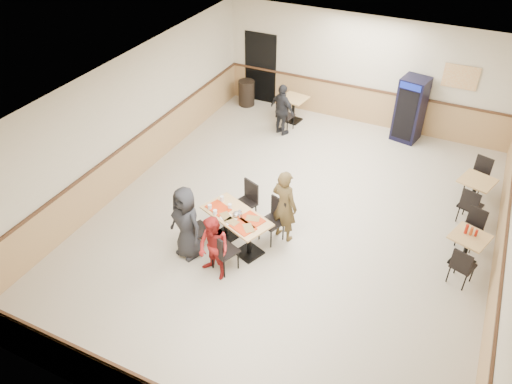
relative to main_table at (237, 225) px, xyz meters
The scene contains 20 objects.
ground 1.45m from the main_table, 57.49° to the left, with size 10.00×10.00×0.00m, color beige.
room_shell 4.46m from the main_table, 55.85° to the left, with size 10.00×10.00×10.00m.
main_table is the anchor object (origin of this frame).
main_chairs 0.06m from the main_table, 158.62° to the left, with size 1.77×2.00×0.96m.
diner_woman_left 1.01m from the main_table, 139.28° to the right, with size 0.76×0.49×1.56m, color black.
diner_woman_right 0.94m from the main_table, 89.00° to the right, with size 0.65×0.51×1.34m, color maroon.
diner_man_opposite 1.01m from the main_table, 40.72° to the left, with size 0.58×0.38×1.60m, color #504022.
lone_diner 4.64m from the main_table, 102.09° to the left, with size 0.84×0.35×1.43m, color black.
tabletop_clutter 0.29m from the main_table, 80.72° to the right, with size 1.29×0.84×0.12m.
side_table_near 4.40m from the main_table, 18.71° to the left, with size 0.81×0.81×0.68m.
side_table_near_chair_south 4.25m from the main_table, 11.73° to the left, with size 0.40×0.40×0.86m, color black, non-canonical shape.
side_table_near_chair_north 4.60m from the main_table, 25.16° to the left, with size 0.40×0.40×0.86m, color black, non-canonical shape.
side_table_far 5.28m from the main_table, 39.24° to the left, with size 0.84×0.84×0.72m.
side_table_far_chair_south 4.94m from the main_table, 34.10° to the left, with size 0.42×0.42×0.91m, color black, non-canonical shape.
side_table_far_chair_north 5.66m from the main_table, 43.73° to the left, with size 0.42×0.42×0.91m, color black, non-canonical shape.
condiment_caddy 4.39m from the main_table, 19.46° to the left, with size 0.23×0.06×0.20m.
back_table 5.43m from the main_table, 100.29° to the left, with size 0.76×0.76×0.72m.
back_table_chair_lone 4.87m from the main_table, 101.50° to the left, with size 0.42×0.42×0.91m, color black, non-canonical shape.
pepsi_cooler 6.13m from the main_table, 69.59° to the left, with size 0.76×0.76×1.73m.
trash_bin 6.27m from the main_table, 114.75° to the left, with size 0.48×0.48×0.76m, color black.
Camera 1 is at (2.85, -7.74, 6.84)m, focal length 35.00 mm.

